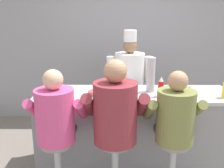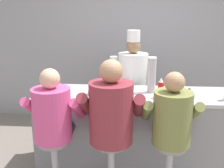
% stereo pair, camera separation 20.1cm
% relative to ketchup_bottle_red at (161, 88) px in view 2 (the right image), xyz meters
% --- Properties ---
extents(wall_back, '(10.00, 0.06, 2.70)m').
position_rel_ketchup_bottle_red_xyz_m(wall_back, '(-0.30, 1.78, 0.26)').
color(wall_back, '#99999E').
rests_on(wall_back, ground_plane).
extents(diner_counter, '(2.36, 0.71, 0.98)m').
position_rel_ketchup_bottle_red_xyz_m(diner_counter, '(-0.30, 0.14, -0.60)').
color(diner_counter, gray).
rests_on(diner_counter, ground_plane).
extents(ketchup_bottle_red, '(0.07, 0.07, 0.23)m').
position_rel_ketchup_bottle_red_xyz_m(ketchup_bottle_red, '(0.00, 0.00, 0.00)').
color(ketchup_bottle_red, red).
rests_on(ketchup_bottle_red, diner_counter).
extents(hot_sauce_bottle_orange, '(0.03, 0.03, 0.15)m').
position_rel_ketchup_bottle_red_xyz_m(hot_sauce_bottle_orange, '(0.30, -0.09, -0.04)').
color(hot_sauce_bottle_orange, orange).
rests_on(hot_sauce_bottle_orange, diner_counter).
extents(water_pitcher_clear, '(0.16, 0.14, 0.22)m').
position_rel_ketchup_bottle_red_xyz_m(water_pitcher_clear, '(0.20, 0.12, 0.00)').
color(water_pitcher_clear, silver).
rests_on(water_pitcher_clear, diner_counter).
extents(breakfast_plate, '(0.24, 0.24, 0.05)m').
position_rel_ketchup_bottle_red_xyz_m(breakfast_plate, '(-1.12, -0.09, -0.10)').
color(breakfast_plate, white).
rests_on(breakfast_plate, diner_counter).
extents(cereal_bowl, '(0.15, 0.15, 0.05)m').
position_rel_ketchup_bottle_red_xyz_m(cereal_bowl, '(-0.76, 0.06, -0.09)').
color(cereal_bowl, '#B24C47').
rests_on(cereal_bowl, diner_counter).
extents(coffee_mug_white, '(0.12, 0.08, 0.09)m').
position_rel_ketchup_bottle_red_xyz_m(coffee_mug_white, '(-0.46, 0.03, -0.06)').
color(coffee_mug_white, white).
rests_on(coffee_mug_white, diner_counter).
extents(cup_stack_steel, '(0.11, 0.11, 0.42)m').
position_rel_ketchup_bottle_red_xyz_m(cup_stack_steel, '(-0.09, 0.21, 0.10)').
color(cup_stack_steel, '#B7BABF').
rests_on(cup_stack_steel, diner_counter).
extents(diner_seated_pink, '(0.58, 0.57, 1.41)m').
position_rel_ketchup_bottle_red_xyz_m(diner_seated_pink, '(-1.11, -0.45, -0.20)').
color(diner_seated_pink, '#B2B5BA').
rests_on(diner_seated_pink, ground_plane).
extents(diner_seated_maroon, '(0.65, 0.65, 1.50)m').
position_rel_ketchup_bottle_red_xyz_m(diner_seated_maroon, '(-0.52, -0.45, -0.16)').
color(diner_seated_maroon, '#B2B5BA').
rests_on(diner_seated_maroon, ground_plane).
extents(diner_seated_olive, '(0.57, 0.56, 1.39)m').
position_rel_ketchup_bottle_red_xyz_m(diner_seated_olive, '(0.07, -0.46, -0.20)').
color(diner_seated_olive, '#B2B5BA').
rests_on(diner_seated_olive, ground_plane).
extents(cook_in_whites_near, '(0.66, 0.42, 1.68)m').
position_rel_ketchup_bottle_red_xyz_m(cook_in_whites_near, '(-0.31, 0.80, -0.17)').
color(cook_in_whites_near, '#232328').
rests_on(cook_in_whites_near, ground_plane).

